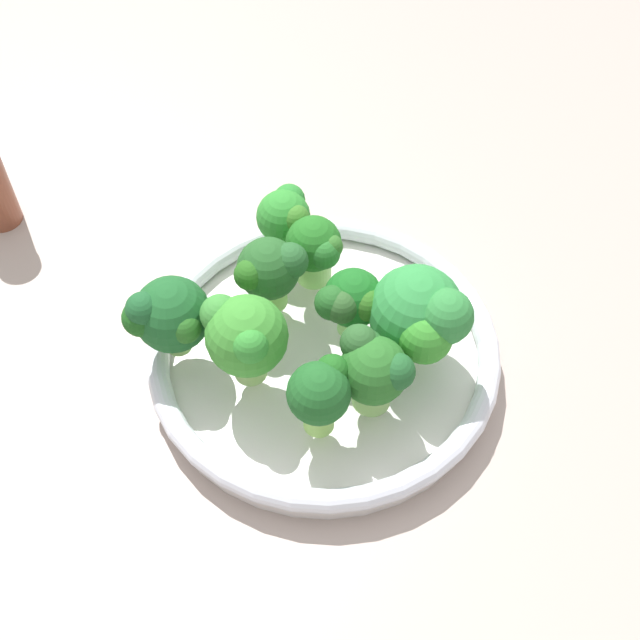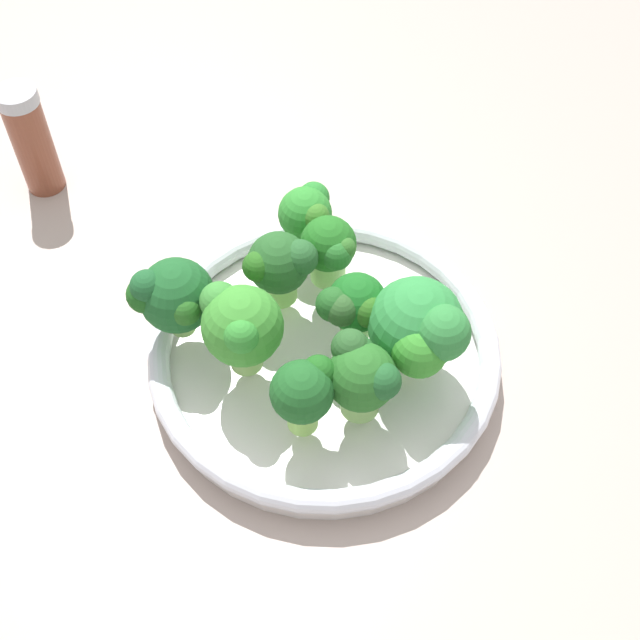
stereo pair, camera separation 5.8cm
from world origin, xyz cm
name	(u,v)px [view 1 (the left image)]	position (x,y,z in cm)	size (l,w,h in cm)	color
ground_plane	(342,389)	(0.00, 0.00, -1.25)	(130.00, 130.00, 2.50)	#B3A197
bowl	(320,357)	(-0.39, 1.94, 1.49)	(25.54, 25.54, 2.93)	white
broccoli_floret_0	(267,273)	(-0.32, 7.23, 6.54)	(5.17, 4.74, 5.99)	#98DA67
broccoli_floret_1	(373,367)	(-1.22, -3.59, 6.67)	(4.62, 5.51, 6.19)	#89BC62
broccoli_floret_2	(316,249)	(3.96, 6.50, 6.27)	(4.16, 4.60, 5.74)	#9CD972
broccoli_floret_3	(245,336)	(-5.50, 3.92, 7.25)	(5.56, 6.15, 7.12)	#91BE65
broccoli_floret_4	(169,316)	(-7.66, 9.18, 6.75)	(5.87, 5.57, 6.40)	#93C567
broccoli_floret_5	(321,392)	(-4.90, -2.43, 6.62)	(4.72, 4.16, 5.97)	#93CF5A
broccoli_floret_6	(286,216)	(4.93, 10.60, 6.05)	(4.63, 4.43, 5.20)	#75B85F
broccoli_floret_7	(421,316)	(4.03, -3.26, 6.86)	(6.57, 7.45, 7.09)	#9DD463
broccoli_floret_8	(351,302)	(1.94, 1.22, 6.45)	(5.10, 4.47, 5.61)	#97D775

